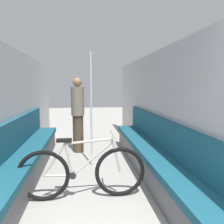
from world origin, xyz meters
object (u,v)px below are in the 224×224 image
object	(u,v)px
grab_pole_near	(91,111)
bench_seat_row_right	(154,159)
bicycle	(82,172)
passenger_standing	(78,114)
bench_seat_row_left	(21,165)

from	to	relation	value
grab_pole_near	bench_seat_row_right	bearing A→B (deg)	-36.26
bench_seat_row_right	grab_pole_near	world-z (taller)	grab_pole_near
grab_pole_near	bicycle	bearing A→B (deg)	-97.77
bench_seat_row_right	bicycle	world-z (taller)	bench_seat_row_right
bench_seat_row_right	passenger_standing	distance (m)	2.19
bench_seat_row_left	passenger_standing	size ratio (longest dim) A/B	2.56
bench_seat_row_right	passenger_standing	xyz separation A→B (m)	(-1.30, 1.66, 0.57)
bicycle	bench_seat_row_right	bearing A→B (deg)	13.14
bench_seat_row_right	bicycle	xyz separation A→B (m)	(-1.19, -0.53, 0.05)
bicycle	passenger_standing	distance (m)	2.26
grab_pole_near	passenger_standing	world-z (taller)	grab_pole_near
bench_seat_row_right	grab_pole_near	xyz separation A→B (m)	(-1.02, 0.75, 0.73)
bench_seat_row_right	bench_seat_row_left	bearing A→B (deg)	180.00
bench_seat_row_right	passenger_standing	world-z (taller)	passenger_standing
grab_pole_near	passenger_standing	distance (m)	0.97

